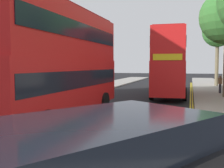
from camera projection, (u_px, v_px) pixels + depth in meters
sidewalk_left at (42, 101)px, 20.02m from camera, size 4.00×80.00×0.14m
kerb_line_outer at (193, 113)px, 15.02m from camera, size 0.10×56.00×0.01m
kerb_line_inner at (190, 113)px, 15.07m from camera, size 0.10×56.00×0.01m
double_decker_bus_away at (60, 59)px, 13.52m from camera, size 2.94×10.85×5.64m
double_decker_bus_oncoming at (169, 62)px, 23.60m from camera, size 3.18×10.91×5.64m
pedestrian_far at (220, 84)px, 24.68m from camera, size 0.34×0.22×1.62m
street_tree_near at (218, 33)px, 33.34m from camera, size 3.75×3.75×8.64m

